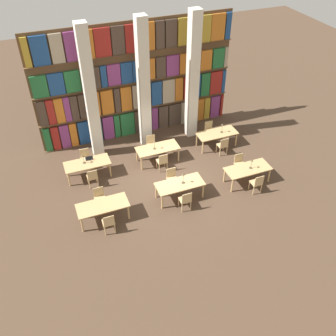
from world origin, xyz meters
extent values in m
plane|color=#4C3828|center=(0.00, 0.00, 0.00)|extent=(40.00, 40.00, 0.00)
cube|color=brown|center=(0.00, 3.88, 2.75)|extent=(9.32, 0.06, 5.50)
cube|color=brown|center=(0.00, 3.88, 0.01)|extent=(9.32, 0.35, 0.03)
cube|color=#236B38|center=(-4.41, 3.85, 0.63)|extent=(0.29, 0.20, 1.21)
cube|color=maroon|center=(-4.04, 3.85, 0.63)|extent=(0.33, 0.20, 1.21)
cube|color=#84387A|center=(-3.61, 3.85, 0.63)|extent=(0.41, 0.20, 1.21)
cube|color=orange|center=(-3.21, 3.85, 0.63)|extent=(0.32, 0.20, 1.21)
cube|color=navy|center=(-2.73, 3.85, 0.63)|extent=(0.50, 0.20, 1.21)
cube|color=navy|center=(-2.15, 3.85, 0.63)|extent=(0.57, 0.20, 1.21)
cube|color=#84387A|center=(-1.55, 3.85, 0.63)|extent=(0.51, 0.20, 1.21)
cube|color=#236B38|center=(-1.12, 3.85, 0.63)|extent=(0.26, 0.20, 1.21)
cube|color=#236B38|center=(-0.59, 3.85, 0.63)|extent=(0.69, 0.20, 1.21)
cube|color=#47382D|center=(-0.04, 3.85, 0.63)|extent=(0.37, 0.20, 1.21)
cube|color=#236B38|center=(0.40, 3.85, 0.63)|extent=(0.47, 0.20, 1.21)
cube|color=#84387A|center=(0.82, 3.85, 0.63)|extent=(0.30, 0.20, 1.21)
cube|color=#47382D|center=(1.28, 3.85, 0.63)|extent=(0.49, 0.20, 1.21)
cube|color=#47382D|center=(1.89, 3.85, 0.63)|extent=(0.64, 0.20, 1.21)
cube|color=tan|center=(2.52, 3.85, 0.63)|extent=(0.56, 0.20, 1.21)
cube|color=orange|center=(3.17, 3.85, 0.63)|extent=(0.66, 0.20, 1.21)
cube|color=#B7932D|center=(3.69, 3.85, 0.63)|extent=(0.30, 0.20, 1.21)
cube|color=#84387A|center=(4.16, 3.85, 0.63)|extent=(0.50, 0.20, 1.21)
cube|color=maroon|center=(4.55, 3.85, 0.63)|extent=(0.12, 0.20, 1.21)
cube|color=brown|center=(0.00, 3.88, 1.39)|extent=(9.32, 0.35, 0.03)
cube|color=#47382D|center=(-4.37, 3.85, 2.00)|extent=(0.38, 0.20, 1.19)
cube|color=maroon|center=(-4.00, 3.85, 2.00)|extent=(0.32, 0.20, 1.19)
cube|color=orange|center=(-3.63, 3.85, 2.00)|extent=(0.38, 0.20, 1.19)
cube|color=#84387A|center=(-3.28, 3.85, 2.00)|extent=(0.27, 0.20, 1.19)
cube|color=#47382D|center=(-2.97, 3.85, 2.00)|extent=(0.32, 0.20, 1.19)
cube|color=#47382D|center=(-2.62, 3.85, 2.00)|extent=(0.29, 0.20, 1.19)
cube|color=orange|center=(-2.13, 3.85, 2.00)|extent=(0.62, 0.20, 1.19)
cube|color=orange|center=(-1.47, 3.85, 2.00)|extent=(0.56, 0.20, 1.19)
cube|color=#47382D|center=(-0.99, 3.85, 2.00)|extent=(0.26, 0.20, 1.19)
cube|color=orange|center=(-0.57, 3.85, 2.00)|extent=(0.50, 0.20, 1.19)
cube|color=tan|center=(-0.07, 3.85, 2.00)|extent=(0.36, 0.20, 1.19)
cube|color=#84387A|center=(0.38, 3.85, 2.00)|extent=(0.45, 0.20, 1.19)
cube|color=navy|center=(0.94, 3.85, 2.00)|extent=(0.52, 0.20, 1.19)
cube|color=tan|center=(1.55, 3.85, 2.00)|extent=(0.62, 0.20, 1.19)
cube|color=orange|center=(2.09, 3.85, 2.00)|extent=(0.39, 0.20, 1.19)
cube|color=maroon|center=(2.62, 3.85, 2.00)|extent=(0.53, 0.20, 1.19)
cube|color=navy|center=(3.07, 3.85, 2.00)|extent=(0.32, 0.20, 1.19)
cube|color=#236B38|center=(3.51, 3.85, 2.00)|extent=(0.47, 0.20, 1.19)
cube|color=maroon|center=(4.09, 3.85, 2.00)|extent=(0.64, 0.20, 1.19)
cube|color=navy|center=(4.52, 3.85, 2.00)|extent=(0.17, 0.20, 1.19)
cube|color=brown|center=(0.00, 3.88, 2.77)|extent=(9.32, 0.35, 0.03)
cube|color=#236B38|center=(-4.23, 3.85, 3.27)|extent=(0.66, 0.20, 0.98)
cube|color=navy|center=(-3.53, 3.85, 3.27)|extent=(0.65, 0.20, 0.98)
cube|color=#236B38|center=(-2.85, 3.85, 3.27)|extent=(0.65, 0.20, 0.98)
cube|color=tan|center=(-2.27, 3.85, 3.27)|extent=(0.43, 0.20, 0.98)
cube|color=#47382D|center=(-1.84, 3.85, 3.27)|extent=(0.35, 0.20, 0.98)
cube|color=navy|center=(-1.50, 3.85, 3.27)|extent=(0.26, 0.20, 0.98)
cube|color=#84387A|center=(-1.04, 3.85, 3.27)|extent=(0.59, 0.20, 0.98)
cube|color=navy|center=(-0.46, 3.85, 3.27)|extent=(0.53, 0.20, 0.98)
cube|color=navy|center=(0.14, 3.85, 3.27)|extent=(0.63, 0.20, 0.98)
cube|color=orange|center=(0.69, 3.85, 3.27)|extent=(0.38, 0.20, 0.98)
cube|color=#47382D|center=(1.17, 3.85, 3.27)|extent=(0.45, 0.20, 0.98)
cube|color=#84387A|center=(1.75, 3.85, 3.27)|extent=(0.62, 0.20, 0.98)
cube|color=orange|center=(2.41, 3.85, 3.27)|extent=(0.61, 0.20, 0.98)
cube|color=#B7932D|center=(2.95, 3.85, 3.27)|extent=(0.36, 0.20, 0.98)
cube|color=orange|center=(3.47, 3.85, 3.27)|extent=(0.57, 0.20, 0.98)
cube|color=#236B38|center=(4.11, 3.85, 3.27)|extent=(0.60, 0.20, 0.98)
cube|color=tan|center=(4.52, 3.85, 3.27)|extent=(0.17, 0.20, 0.98)
cube|color=brown|center=(0.00, 3.88, 4.14)|extent=(9.32, 0.35, 0.03)
cube|color=#B7932D|center=(-4.43, 3.85, 4.76)|extent=(0.26, 0.20, 1.21)
cube|color=navy|center=(-3.90, 3.85, 4.76)|extent=(0.67, 0.20, 1.21)
cube|color=tan|center=(-3.24, 3.85, 4.76)|extent=(0.51, 0.20, 1.21)
cube|color=#84387A|center=(-2.66, 3.85, 4.76)|extent=(0.52, 0.20, 1.21)
cube|color=orange|center=(-2.05, 3.85, 4.76)|extent=(0.59, 0.20, 1.21)
cube|color=maroon|center=(-1.38, 3.85, 4.76)|extent=(0.69, 0.20, 1.21)
cube|color=#47382D|center=(-0.72, 3.85, 4.76)|extent=(0.56, 0.20, 1.21)
cube|color=maroon|center=(-0.14, 3.85, 4.76)|extent=(0.54, 0.20, 1.21)
cube|color=orange|center=(0.38, 3.85, 4.76)|extent=(0.37, 0.20, 1.21)
cube|color=orange|center=(0.76, 3.85, 4.76)|extent=(0.27, 0.20, 1.21)
cube|color=#47382D|center=(1.15, 3.85, 4.76)|extent=(0.40, 0.20, 1.21)
cube|color=#47382D|center=(1.67, 3.85, 4.76)|extent=(0.52, 0.20, 1.21)
cube|color=#B7932D|center=(2.23, 3.85, 4.76)|extent=(0.48, 0.20, 1.21)
cube|color=#47382D|center=(2.76, 3.85, 4.76)|extent=(0.46, 0.20, 1.21)
cube|color=#B7932D|center=(3.30, 3.85, 4.76)|extent=(0.57, 0.20, 1.21)
cube|color=orange|center=(3.96, 3.85, 4.76)|extent=(0.69, 0.20, 1.21)
cube|color=navy|center=(4.48, 3.85, 4.76)|extent=(0.26, 0.20, 1.21)
cube|color=silver|center=(-2.33, 2.79, 3.00)|extent=(0.48, 0.48, 6.00)
cube|color=silver|center=(0.00, 2.79, 3.00)|extent=(0.48, 0.48, 6.00)
cube|color=silver|center=(2.33, 2.79, 3.00)|extent=(0.48, 0.48, 6.00)
cube|color=tan|center=(-3.07, -1.38, 0.70)|extent=(1.91, 0.83, 0.04)
cylinder|color=tan|center=(-3.94, -1.72, 0.34)|extent=(0.07, 0.07, 0.68)
cylinder|color=tan|center=(-2.19, -1.72, 0.34)|extent=(0.07, 0.07, 0.68)
cylinder|color=tan|center=(-3.94, -1.05, 0.34)|extent=(0.07, 0.07, 0.68)
cylinder|color=tan|center=(-2.19, -1.05, 0.34)|extent=(0.07, 0.07, 0.68)
cylinder|color=tan|center=(-3.21, -1.85, 0.22)|extent=(0.04, 0.04, 0.43)
cylinder|color=tan|center=(-2.85, -1.85, 0.22)|extent=(0.04, 0.04, 0.43)
cylinder|color=tan|center=(-3.21, -2.19, 0.22)|extent=(0.04, 0.04, 0.43)
cylinder|color=tan|center=(-2.85, -2.19, 0.22)|extent=(0.04, 0.04, 0.43)
cube|color=tan|center=(-3.03, -2.02, 0.45)|extent=(0.42, 0.40, 0.04)
cube|color=tan|center=(-3.03, -2.20, 0.68)|extent=(0.40, 0.03, 0.42)
cylinder|color=tan|center=(-2.85, -0.92, 0.22)|extent=(0.04, 0.04, 0.43)
cylinder|color=tan|center=(-3.21, -0.92, 0.22)|extent=(0.04, 0.04, 0.43)
cylinder|color=tan|center=(-2.85, -0.58, 0.22)|extent=(0.04, 0.04, 0.43)
cylinder|color=tan|center=(-3.21, -0.58, 0.22)|extent=(0.04, 0.04, 0.43)
cube|color=tan|center=(-3.03, -0.75, 0.45)|extent=(0.42, 0.40, 0.04)
cube|color=tan|center=(-3.03, -0.56, 0.68)|extent=(0.40, 0.03, 0.42)
cube|color=tan|center=(0.04, -1.30, 0.70)|extent=(1.91, 0.83, 0.04)
cylinder|color=tan|center=(-0.83, -1.64, 0.34)|extent=(0.07, 0.07, 0.68)
cylinder|color=tan|center=(0.92, -1.64, 0.34)|extent=(0.07, 0.07, 0.68)
cylinder|color=tan|center=(-0.83, -0.97, 0.34)|extent=(0.07, 0.07, 0.68)
cylinder|color=tan|center=(0.92, -0.97, 0.34)|extent=(0.07, 0.07, 0.68)
cylinder|color=tan|center=(-0.19, -1.77, 0.22)|extent=(0.04, 0.04, 0.43)
cylinder|color=tan|center=(0.17, -1.77, 0.22)|extent=(0.04, 0.04, 0.43)
cylinder|color=tan|center=(-0.19, -2.11, 0.22)|extent=(0.04, 0.04, 0.43)
cylinder|color=tan|center=(0.17, -2.11, 0.22)|extent=(0.04, 0.04, 0.43)
cube|color=tan|center=(-0.01, -1.94, 0.45)|extent=(0.42, 0.40, 0.04)
cube|color=tan|center=(-0.01, -2.12, 0.68)|extent=(0.40, 0.03, 0.42)
cylinder|color=tan|center=(0.17, -0.84, 0.22)|extent=(0.04, 0.04, 0.43)
cylinder|color=tan|center=(-0.19, -0.84, 0.22)|extent=(0.04, 0.04, 0.43)
cylinder|color=tan|center=(0.17, -0.50, 0.22)|extent=(0.04, 0.04, 0.43)
cylinder|color=tan|center=(-0.19, -0.50, 0.22)|extent=(0.04, 0.04, 0.43)
cube|color=tan|center=(-0.01, -0.67, 0.45)|extent=(0.42, 0.40, 0.04)
cube|color=tan|center=(-0.01, -0.48, 0.68)|extent=(0.40, 0.03, 0.42)
cylinder|color=brown|center=(0.18, -1.31, 0.73)|extent=(0.14, 0.14, 0.01)
cylinder|color=brown|center=(0.18, -1.31, 0.93)|extent=(0.02, 0.02, 0.39)
cone|color=brown|center=(0.18, -1.31, 1.16)|extent=(0.11, 0.11, 0.07)
cube|color=tan|center=(3.04, -1.43, 0.70)|extent=(1.91, 0.83, 0.04)
cylinder|color=tan|center=(2.16, -1.77, 0.34)|extent=(0.07, 0.07, 0.68)
cylinder|color=tan|center=(3.91, -1.77, 0.34)|extent=(0.07, 0.07, 0.68)
cylinder|color=tan|center=(2.16, -1.10, 0.34)|extent=(0.07, 0.07, 0.68)
cylinder|color=tan|center=(3.91, -1.10, 0.34)|extent=(0.07, 0.07, 0.68)
cylinder|color=tan|center=(2.89, -1.90, 0.22)|extent=(0.04, 0.04, 0.43)
cylinder|color=tan|center=(3.25, -1.90, 0.22)|extent=(0.04, 0.04, 0.43)
cylinder|color=tan|center=(2.89, -2.24, 0.22)|extent=(0.04, 0.04, 0.43)
cylinder|color=tan|center=(3.25, -2.24, 0.22)|extent=(0.04, 0.04, 0.43)
cube|color=tan|center=(3.07, -2.07, 0.45)|extent=(0.42, 0.40, 0.04)
cube|color=tan|center=(3.07, -2.25, 0.68)|extent=(0.40, 0.03, 0.42)
cylinder|color=tan|center=(3.25, -0.97, 0.22)|extent=(0.04, 0.04, 0.43)
cylinder|color=tan|center=(2.89, -0.97, 0.22)|extent=(0.04, 0.04, 0.43)
cylinder|color=tan|center=(3.25, -0.63, 0.22)|extent=(0.04, 0.04, 0.43)
cylinder|color=tan|center=(2.89, -0.63, 0.22)|extent=(0.04, 0.04, 0.43)
cube|color=tan|center=(3.07, -0.80, 0.45)|extent=(0.42, 0.40, 0.04)
cube|color=tan|center=(3.07, -0.61, 0.68)|extent=(0.40, 0.03, 0.42)
cylinder|color=brown|center=(3.15, -1.46, 0.73)|extent=(0.14, 0.14, 0.01)
cylinder|color=brown|center=(3.15, -1.46, 0.92)|extent=(0.02, 0.02, 0.35)
cone|color=brown|center=(3.15, -1.46, 1.13)|extent=(0.11, 0.11, 0.07)
cube|color=tan|center=(-3.08, 1.33, 0.70)|extent=(1.91, 0.83, 0.04)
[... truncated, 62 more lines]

